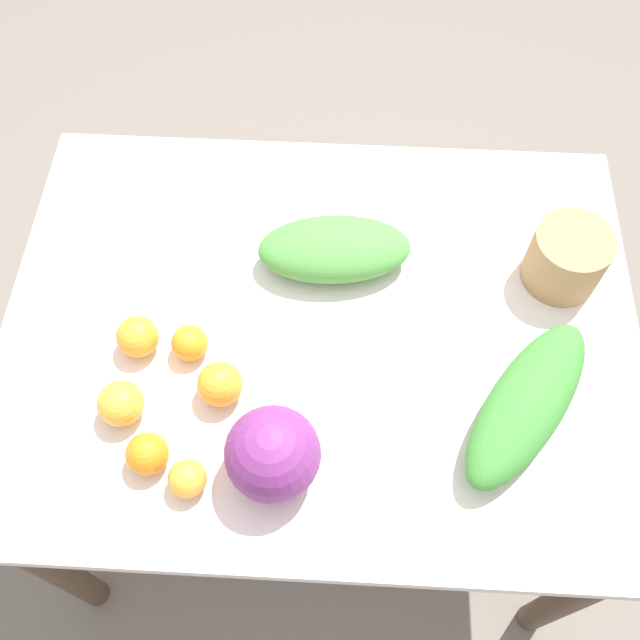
{
  "coord_description": "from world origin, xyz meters",
  "views": [
    {
      "loc": [
        0.04,
        -0.66,
        1.94
      ],
      "look_at": [
        0.0,
        0.0,
        0.77
      ],
      "focal_mm": 40.0,
      "sensor_mm": 36.0,
      "label": 1
    }
  ],
  "objects_px": {
    "greens_bunch_kale": "(527,403)",
    "orange_2": "(147,454)",
    "orange_4": "(220,384)",
    "orange_3": "(137,337)",
    "orange_5": "(190,343)",
    "paper_bag": "(567,258)",
    "orange_0": "(121,403)",
    "cabbage_purple": "(273,454)",
    "orange_1": "(187,479)",
    "greens_bunch_scallion": "(334,249)"
  },
  "relations": [
    {
      "from": "greens_bunch_scallion",
      "to": "orange_1",
      "type": "distance_m",
      "value": 0.52
    },
    {
      "from": "paper_bag",
      "to": "orange_2",
      "type": "relative_size",
      "value": 2.03
    },
    {
      "from": "orange_0",
      "to": "orange_4",
      "type": "xyz_separation_m",
      "value": [
        0.17,
        0.05,
        -0.0
      ]
    },
    {
      "from": "orange_1",
      "to": "orange_5",
      "type": "distance_m",
      "value": 0.26
    },
    {
      "from": "cabbage_purple",
      "to": "greens_bunch_kale",
      "type": "distance_m",
      "value": 0.45
    },
    {
      "from": "greens_bunch_scallion",
      "to": "orange_3",
      "type": "distance_m",
      "value": 0.41
    },
    {
      "from": "orange_3",
      "to": "orange_5",
      "type": "distance_m",
      "value": 0.1
    },
    {
      "from": "orange_0",
      "to": "orange_1",
      "type": "relative_size",
      "value": 1.25
    },
    {
      "from": "orange_1",
      "to": "orange_2",
      "type": "xyz_separation_m",
      "value": [
        -0.07,
        0.04,
        0.0
      ]
    },
    {
      "from": "orange_0",
      "to": "orange_5",
      "type": "distance_m",
      "value": 0.16
    },
    {
      "from": "greens_bunch_scallion",
      "to": "orange_4",
      "type": "xyz_separation_m",
      "value": [
        -0.19,
        -0.3,
        -0.01
      ]
    },
    {
      "from": "greens_bunch_kale",
      "to": "orange_1",
      "type": "relative_size",
      "value": 5.66
    },
    {
      "from": "cabbage_purple",
      "to": "greens_bunch_scallion",
      "type": "bearing_deg",
      "value": 79.25
    },
    {
      "from": "greens_bunch_scallion",
      "to": "orange_5",
      "type": "bearing_deg",
      "value": -140.01
    },
    {
      "from": "orange_2",
      "to": "greens_bunch_kale",
      "type": "bearing_deg",
      "value": 10.72
    },
    {
      "from": "orange_1",
      "to": "orange_3",
      "type": "xyz_separation_m",
      "value": [
        -0.13,
        0.26,
        0.01
      ]
    },
    {
      "from": "orange_0",
      "to": "orange_2",
      "type": "height_order",
      "value": "orange_0"
    },
    {
      "from": "orange_3",
      "to": "orange_4",
      "type": "xyz_separation_m",
      "value": [
        0.16,
        -0.09,
        0.0
      ]
    },
    {
      "from": "greens_bunch_kale",
      "to": "orange_2",
      "type": "relative_size",
      "value": 5.05
    },
    {
      "from": "cabbage_purple",
      "to": "greens_bunch_kale",
      "type": "relative_size",
      "value": 0.43
    },
    {
      "from": "greens_bunch_scallion",
      "to": "orange_1",
      "type": "bearing_deg",
      "value": -115.61
    },
    {
      "from": "paper_bag",
      "to": "orange_2",
      "type": "xyz_separation_m",
      "value": [
        -0.75,
        -0.42,
        -0.03
      ]
    },
    {
      "from": "greens_bunch_kale",
      "to": "orange_4",
      "type": "distance_m",
      "value": 0.54
    },
    {
      "from": "orange_0",
      "to": "orange_4",
      "type": "height_order",
      "value": "same"
    },
    {
      "from": "greens_bunch_scallion",
      "to": "orange_1",
      "type": "relative_size",
      "value": 4.59
    },
    {
      "from": "paper_bag",
      "to": "orange_0",
      "type": "distance_m",
      "value": 0.87
    },
    {
      "from": "orange_2",
      "to": "orange_4",
      "type": "distance_m",
      "value": 0.17
    },
    {
      "from": "greens_bunch_scallion",
      "to": "orange_5",
      "type": "xyz_separation_m",
      "value": [
        -0.26,
        -0.22,
        -0.01
      ]
    },
    {
      "from": "greens_bunch_scallion",
      "to": "orange_2",
      "type": "bearing_deg",
      "value": -124.64
    },
    {
      "from": "orange_0",
      "to": "orange_2",
      "type": "bearing_deg",
      "value": -54.91
    },
    {
      "from": "orange_3",
      "to": "orange_5",
      "type": "height_order",
      "value": "orange_3"
    },
    {
      "from": "cabbage_purple",
      "to": "orange_0",
      "type": "xyz_separation_m",
      "value": [
        -0.28,
        0.09,
        -0.04
      ]
    },
    {
      "from": "greens_bunch_scallion",
      "to": "orange_4",
      "type": "distance_m",
      "value": 0.35
    },
    {
      "from": "orange_0",
      "to": "orange_1",
      "type": "height_order",
      "value": "orange_0"
    },
    {
      "from": "orange_1",
      "to": "orange_3",
      "type": "height_order",
      "value": "orange_3"
    },
    {
      "from": "cabbage_purple",
      "to": "orange_4",
      "type": "relative_size",
      "value": 1.95
    },
    {
      "from": "greens_bunch_kale",
      "to": "orange_3",
      "type": "bearing_deg",
      "value": 172.05
    },
    {
      "from": "orange_5",
      "to": "orange_4",
      "type": "bearing_deg",
      "value": -50.9
    },
    {
      "from": "greens_bunch_kale",
      "to": "orange_2",
      "type": "bearing_deg",
      "value": -169.28
    },
    {
      "from": "cabbage_purple",
      "to": "greens_bunch_scallion",
      "type": "height_order",
      "value": "cabbage_purple"
    },
    {
      "from": "cabbage_purple",
      "to": "greens_bunch_scallion",
      "type": "relative_size",
      "value": 0.53
    },
    {
      "from": "orange_0",
      "to": "orange_5",
      "type": "bearing_deg",
      "value": 51.62
    },
    {
      "from": "paper_bag",
      "to": "orange_5",
      "type": "height_order",
      "value": "paper_bag"
    },
    {
      "from": "cabbage_purple",
      "to": "orange_4",
      "type": "xyz_separation_m",
      "value": [
        -0.11,
        0.14,
        -0.04
      ]
    },
    {
      "from": "greens_bunch_scallion",
      "to": "paper_bag",
      "type": "bearing_deg",
      "value": -1.2
    },
    {
      "from": "greens_bunch_scallion",
      "to": "orange_3",
      "type": "relative_size",
      "value": 3.85
    },
    {
      "from": "paper_bag",
      "to": "orange_2",
      "type": "bearing_deg",
      "value": -150.48
    },
    {
      "from": "cabbage_purple",
      "to": "paper_bag",
      "type": "relative_size",
      "value": 1.07
    },
    {
      "from": "paper_bag",
      "to": "orange_0",
      "type": "bearing_deg",
      "value": -157.44
    },
    {
      "from": "paper_bag",
      "to": "orange_2",
      "type": "distance_m",
      "value": 0.86
    }
  ]
}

